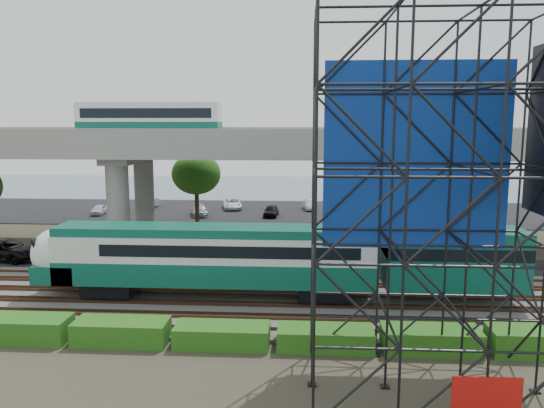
{
  "coord_description": "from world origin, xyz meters",
  "views": [
    {
      "loc": [
        4.96,
        -28.59,
        10.81
      ],
      "look_at": [
        2.79,
        6.0,
        5.41
      ],
      "focal_mm": 35.0,
      "sensor_mm": 36.0,
      "label": 1
    }
  ],
  "objects": [
    {
      "name": "ground",
      "position": [
        0.0,
        0.0,
        0.0
      ],
      "size": [
        140.0,
        140.0,
        0.0
      ],
      "primitive_type": "plane",
      "color": "#474233",
      "rests_on": "ground"
    },
    {
      "name": "overpass",
      "position": [
        -0.6,
        16.0,
        8.21
      ],
      "size": [
        80.0,
        12.0,
        12.4
      ],
      "color": "#9E9B93",
      "rests_on": "ground"
    },
    {
      "name": "harbor_water",
      "position": [
        0.0,
        56.0,
        0.01
      ],
      "size": [
        140.0,
        40.0,
        0.03
      ],
      "primitive_type": "cube",
      "color": "#445E71",
      "rests_on": "ground"
    },
    {
      "name": "ballast_bed",
      "position": [
        0.0,
        2.0,
        0.1
      ],
      "size": [
        90.0,
        12.0,
        0.2
      ],
      "primitive_type": "cube",
      "color": "slate",
      "rests_on": "ground"
    },
    {
      "name": "trees",
      "position": [
        -4.67,
        16.17,
        5.57
      ],
      "size": [
        40.94,
        16.94,
        7.69
      ],
      "color": "#382314",
      "rests_on": "ground"
    },
    {
      "name": "service_road",
      "position": [
        0.0,
        10.5,
        0.04
      ],
      "size": [
        90.0,
        5.0,
        0.08
      ],
      "primitive_type": "cube",
      "color": "black",
      "rests_on": "ground"
    },
    {
      "name": "scaffold_tower",
      "position": [
        9.83,
        -7.98,
        7.47
      ],
      "size": [
        9.36,
        6.36,
        15.0
      ],
      "color": "black",
      "rests_on": "ground"
    },
    {
      "name": "parking_lot",
      "position": [
        0.0,
        34.0,
        0.04
      ],
      "size": [
        90.0,
        18.0,
        0.08
      ],
      "primitive_type": "cube",
      "color": "black",
      "rests_on": "ground"
    },
    {
      "name": "commuter_train",
      "position": [
        1.75,
        2.0,
        2.88
      ],
      "size": [
        29.3,
        3.06,
        4.3
      ],
      "color": "black",
      "rests_on": "rail_tracks"
    },
    {
      "name": "rail_tracks",
      "position": [
        0.0,
        2.0,
        0.28
      ],
      "size": [
        90.0,
        9.52,
        0.16
      ],
      "color": "#472D1E",
      "rests_on": "ballast_bed"
    },
    {
      "name": "parked_cars",
      "position": [
        0.78,
        33.74,
        0.7
      ],
      "size": [
        39.53,
        9.78,
        1.3
      ],
      "color": "silver",
      "rests_on": "parking_lot"
    },
    {
      "name": "suv",
      "position": [
        -18.31,
        10.42,
        0.86
      ],
      "size": [
        6.0,
        3.6,
        1.56
      ],
      "primitive_type": "imported",
      "rotation": [
        0.0,
        0.0,
        1.38
      ],
      "color": "black",
      "rests_on": "service_road"
    },
    {
      "name": "hedge_strip",
      "position": [
        1.01,
        -4.3,
        0.56
      ],
      "size": [
        34.6,
        1.8,
        1.2
      ],
      "color": "#1E4F12",
      "rests_on": "ground"
    }
  ]
}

